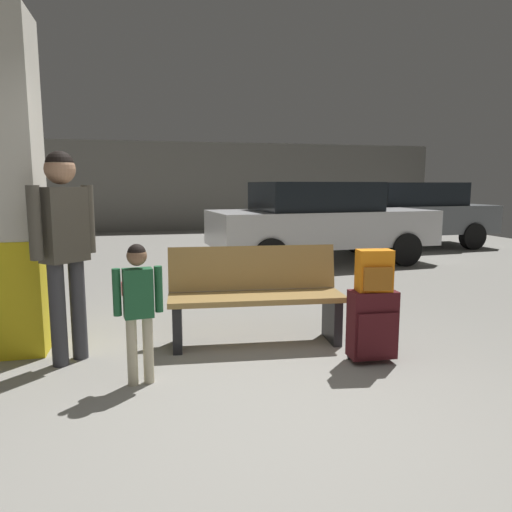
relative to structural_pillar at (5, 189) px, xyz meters
The scene contains 10 objects.
ground_plane 3.28m from the structural_pillar, 49.03° to the left, with size 18.00×18.00×0.10m, color gray.
garage_back_wall 11.24m from the structural_pillar, 80.15° to the left, with size 18.00×0.12×2.80m, color slate.
structural_pillar is the anchor object (origin of this frame).
bench 2.36m from the structural_pillar, ahead, with size 1.64×0.66×0.89m.
suitcase 3.31m from the structural_pillar, 18.52° to the right, with size 0.39×0.25×0.60m.
backpack_bright 3.18m from the structural_pillar, 18.54° to the right, with size 0.30×0.22×0.34m.
child 1.67m from the structural_pillar, 42.95° to the right, with size 0.35×0.20×1.05m.
adult 0.75m from the structural_pillar, 39.00° to the right, with size 0.45×0.45×1.73m.
parked_car_side 9.11m from the structural_pillar, 38.66° to the left, with size 4.20×2.00×1.51m.
parked_car_near 5.91m from the structural_pillar, 42.53° to the left, with size 4.23×2.06×1.51m.
Camera 1 is at (-0.77, -2.72, 1.47)m, focal length 33.74 mm.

